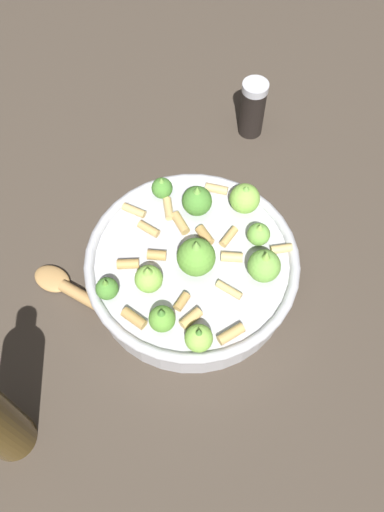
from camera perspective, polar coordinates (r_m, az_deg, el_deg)
name	(u,v)px	position (r m, az deg, el deg)	size (l,w,h in m)	color
ground_plane	(192,280)	(0.72, 0.00, -2.58)	(2.40, 2.40, 0.00)	#42382D
cooking_pan	(193,266)	(0.69, 0.13, -1.10)	(0.27, 0.27, 0.11)	#B7B7BC
pepper_shaker	(253,108)	(0.85, 6.47, 15.37)	(0.04, 0.04, 0.10)	black
wooden_spoon	(91,300)	(0.71, -10.66, -4.67)	(0.19, 0.13, 0.02)	#B2844C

